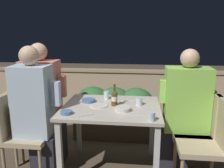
% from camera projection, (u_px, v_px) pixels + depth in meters
% --- Properties ---
extents(parapet_wall, '(9.00, 0.18, 0.82)m').
position_uv_depth(parapet_wall, '(123.00, 93.00, 4.17)').
color(parapet_wall, tan).
rests_on(parapet_wall, ground_plane).
extents(dining_table, '(0.99, 0.82, 0.74)m').
position_uv_depth(dining_table, '(111.00, 115.00, 2.44)').
color(dining_table, '#BCB2A3').
rests_on(dining_table, ground_plane).
extents(planter_hedge, '(1.10, 0.47, 0.73)m').
position_uv_depth(planter_hedge, '(114.00, 110.00, 3.32)').
color(planter_hedge, brown).
rests_on(planter_hedge, ground_plane).
extents(chair_left_near, '(0.44, 0.43, 0.89)m').
position_uv_depth(chair_left_near, '(19.00, 126.00, 2.43)').
color(chair_left_near, tan).
rests_on(chair_left_near, ground_plane).
extents(person_blue_shirt, '(0.47, 0.26, 1.36)m').
position_uv_depth(person_blue_shirt, '(36.00, 113.00, 2.37)').
color(person_blue_shirt, '#282833').
rests_on(person_blue_shirt, ground_plane).
extents(chair_left_far, '(0.44, 0.43, 0.89)m').
position_uv_depth(chair_left_far, '(29.00, 116.00, 2.71)').
color(chair_left_far, tan).
rests_on(chair_left_far, ground_plane).
extents(person_coral_top, '(0.48, 0.26, 1.37)m').
position_uv_depth(person_coral_top, '(44.00, 104.00, 2.66)').
color(person_coral_top, '#282833').
rests_on(person_coral_top, ground_plane).
extents(chair_right_near, '(0.44, 0.43, 0.89)m').
position_uv_depth(chair_right_near, '(212.00, 136.00, 2.20)').
color(chair_right_near, tan).
rests_on(chair_right_near, ground_plane).
extents(chair_right_far, '(0.44, 0.43, 0.89)m').
position_uv_depth(chair_right_far, '(201.00, 123.00, 2.51)').
color(chair_right_far, tan).
rests_on(chair_right_far, ground_plane).
extents(person_green_blouse, '(0.51, 0.26, 1.32)m').
position_uv_depth(person_green_blouse, '(183.00, 111.00, 2.50)').
color(person_green_blouse, '#282833').
rests_on(person_green_blouse, ground_plane).
extents(beer_bottle, '(0.06, 0.06, 0.22)m').
position_uv_depth(beer_bottle, '(114.00, 98.00, 2.42)').
color(beer_bottle, brown).
rests_on(beer_bottle, dining_table).
extents(plate_0, '(0.18, 0.18, 0.01)m').
position_uv_depth(plate_0, '(99.00, 106.00, 2.42)').
color(plate_0, silver).
rests_on(plate_0, dining_table).
extents(bowl_0, '(0.16, 0.16, 0.04)m').
position_uv_depth(bowl_0, '(123.00, 109.00, 2.28)').
color(bowl_0, beige).
rests_on(bowl_0, dining_table).
extents(bowl_1, '(0.15, 0.15, 0.03)m').
position_uv_depth(bowl_1, '(88.00, 100.00, 2.56)').
color(bowl_1, '#4C709E').
rests_on(bowl_1, dining_table).
extents(bowl_2, '(0.11, 0.11, 0.03)m').
position_uv_depth(bowl_2, '(66.00, 112.00, 2.20)').
color(bowl_2, '#4C709E').
rests_on(bowl_2, dining_table).
extents(glass_cup_0, '(0.06, 0.06, 0.09)m').
position_uv_depth(glass_cup_0, '(107.00, 95.00, 2.66)').
color(glass_cup_0, silver).
rests_on(glass_cup_0, dining_table).
extents(glass_cup_1, '(0.07, 0.07, 0.08)m').
position_uv_depth(glass_cup_1, '(139.00, 101.00, 2.45)').
color(glass_cup_1, silver).
rests_on(glass_cup_1, dining_table).
extents(glass_cup_2, '(0.06, 0.06, 0.08)m').
position_uv_depth(glass_cup_2, '(151.00, 116.00, 2.03)').
color(glass_cup_2, silver).
rests_on(glass_cup_2, dining_table).
extents(fork_0, '(0.17, 0.07, 0.01)m').
position_uv_depth(fork_0, '(139.00, 114.00, 2.18)').
color(fork_0, silver).
rests_on(fork_0, dining_table).
extents(fork_1, '(0.16, 0.09, 0.01)m').
position_uv_depth(fork_1, '(130.00, 100.00, 2.63)').
color(fork_1, silver).
rests_on(fork_1, dining_table).
extents(fork_2, '(0.15, 0.11, 0.01)m').
position_uv_depth(fork_2, '(87.00, 115.00, 2.15)').
color(fork_2, silver).
rests_on(fork_2, dining_table).
extents(potted_plant, '(0.36, 0.36, 0.67)m').
position_uv_depth(potted_plant, '(36.00, 113.00, 3.16)').
color(potted_plant, brown).
rests_on(potted_plant, ground_plane).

